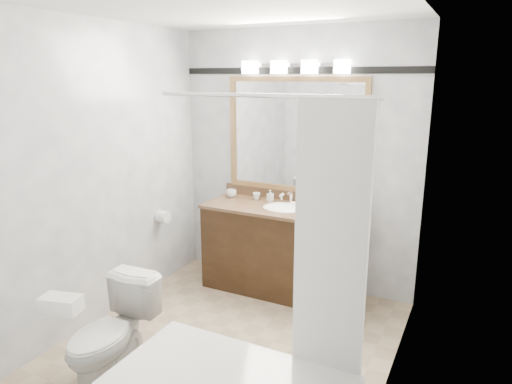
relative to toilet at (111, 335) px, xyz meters
The scene contains 14 objects.
room 1.28m from the toilet, 57.17° to the left, with size 2.42×2.62×2.52m.
vanity 1.85m from the toilet, 74.55° to the left, with size 1.53×0.58×0.97m.
mirror 2.40m from the toilet, 76.48° to the left, with size 1.40×0.04×1.10m.
vanity_light_bar 2.72m from the toilet, 76.12° to the left, with size 1.02×0.14×0.12m.
accent_stripe 2.74m from the toilet, 76.55° to the left, with size 2.40×0.01×0.06m, color black.
tp_roll 1.61m from the toilet, 114.42° to the left, with size 0.12×0.12×0.11m, color white.
toilet is the anchor object (origin of this frame).
tissue_box 0.54m from the toilet, 90.00° to the right, with size 0.23×0.13×0.09m, color white.
coffee_maker 2.17m from the toilet, 60.72° to the left, with size 0.17×0.22×0.34m.
cup_left 1.98m from the toilet, 94.04° to the left, with size 0.10×0.10×0.08m, color white.
cup_right 2.00m from the toilet, 85.94° to the left, with size 0.07×0.07×0.07m, color white.
soap_bottle_a 2.04m from the toilet, 81.68° to the left, with size 0.05×0.05×0.11m, color white.
soap_bottle_b 2.15m from the toilet, 73.42° to the left, with size 0.07×0.07×0.09m, color white.
soap_bar 2.04m from the toilet, 73.61° to the left, with size 0.09×0.05×0.03m, color beige.
Camera 1 is at (1.62, -2.77, 2.05)m, focal length 32.00 mm.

